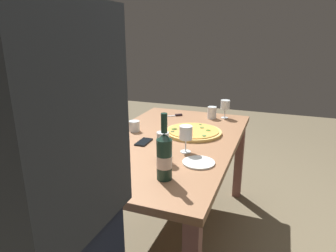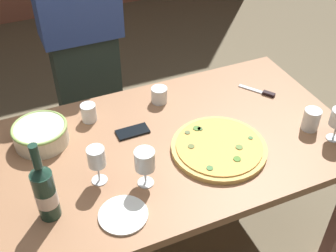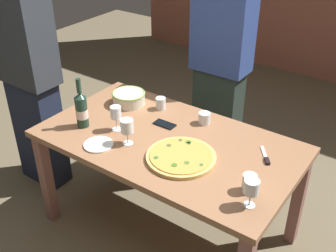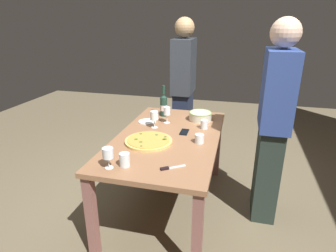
# 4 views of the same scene
# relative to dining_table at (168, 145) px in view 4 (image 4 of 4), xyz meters

# --- Properties ---
(ground_plane) EXTENTS (8.00, 8.00, 0.00)m
(ground_plane) POSITION_rel_dining_table_xyz_m (0.00, 0.00, -0.66)
(ground_plane) COLOR brown
(dining_table) EXTENTS (1.60, 0.90, 0.75)m
(dining_table) POSITION_rel_dining_table_xyz_m (0.00, 0.00, 0.00)
(dining_table) COLOR #946645
(dining_table) RESTS_ON ground
(pizza) EXTENTS (0.40, 0.40, 0.03)m
(pizza) POSITION_rel_dining_table_xyz_m (0.18, -0.12, 0.11)
(pizza) COLOR #DDB762
(pizza) RESTS_ON dining_table
(serving_bowl) EXTENTS (0.23, 0.23, 0.09)m
(serving_bowl) POSITION_rel_dining_table_xyz_m (-0.49, 0.22, 0.14)
(serving_bowl) COLOR beige
(serving_bowl) RESTS_ON dining_table
(wine_bottle) EXTENTS (0.08, 0.08, 0.33)m
(wine_bottle) POSITION_rel_dining_table_xyz_m (-0.54, -0.19, 0.22)
(wine_bottle) COLOR #1D392D
(wine_bottle) RESTS_ON dining_table
(wine_glass_near_pizza) EXTENTS (0.08, 0.08, 0.16)m
(wine_glass_near_pizza) POSITION_rel_dining_table_xyz_m (-0.17, -0.18, 0.21)
(wine_glass_near_pizza) COLOR white
(wine_glass_near_pizza) RESTS_ON dining_table
(wine_glass_by_bottle) EXTENTS (0.08, 0.08, 0.15)m
(wine_glass_by_bottle) POSITION_rel_dining_table_xyz_m (0.67, -0.26, 0.20)
(wine_glass_by_bottle) COLOR white
(wine_glass_by_bottle) RESTS_ON dining_table
(wine_glass_far_left) EXTENTS (0.07, 0.07, 0.17)m
(wine_glass_far_left) POSITION_rel_dining_table_xyz_m (-0.33, -0.10, 0.21)
(wine_glass_far_left) COLOR white
(wine_glass_far_left) RESTS_ON dining_table
(cup_amber) EXTENTS (0.07, 0.07, 0.08)m
(cup_amber) POSITION_rel_dining_table_xyz_m (-0.27, 0.29, 0.13)
(cup_amber) COLOR white
(cup_amber) RESTS_ON dining_table
(cup_ceramic) EXTENTS (0.07, 0.07, 0.10)m
(cup_ceramic) POSITION_rel_dining_table_xyz_m (0.62, -0.16, 0.14)
(cup_ceramic) COLOR white
(cup_ceramic) RESTS_ON dining_table
(cup_spare) EXTENTS (0.08, 0.08, 0.08)m
(cup_spare) POSITION_rel_dining_table_xyz_m (0.08, 0.29, 0.13)
(cup_spare) COLOR white
(cup_spare) RESTS_ON dining_table
(side_plate) EXTENTS (0.18, 0.18, 0.01)m
(side_plate) POSITION_rel_dining_table_xyz_m (-0.30, -0.30, 0.10)
(side_plate) COLOR white
(side_plate) RESTS_ON dining_table
(cell_phone) EXTENTS (0.14, 0.07, 0.01)m
(cell_phone) POSITION_rel_dining_table_xyz_m (-0.12, 0.13, 0.10)
(cell_phone) COLOR black
(cell_phone) RESTS_ON dining_table
(pizza_knife) EXTENTS (0.13, 0.17, 0.02)m
(pizza_knife) POSITION_rel_dining_table_xyz_m (0.58, 0.16, 0.10)
(pizza_knife) COLOR silver
(pizza_knife) RESTS_ON dining_table
(person_host) EXTENTS (0.44, 0.24, 1.76)m
(person_host) POSITION_rel_dining_table_xyz_m (-1.15, -0.10, 0.24)
(person_host) COLOR #1D253B
(person_host) RESTS_ON ground
(person_guest_left) EXTENTS (0.43, 0.24, 1.76)m
(person_guest_left) POSITION_rel_dining_table_xyz_m (-0.14, 0.89, 0.24)
(person_guest_left) COLOR #25312B
(person_guest_left) RESTS_ON ground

